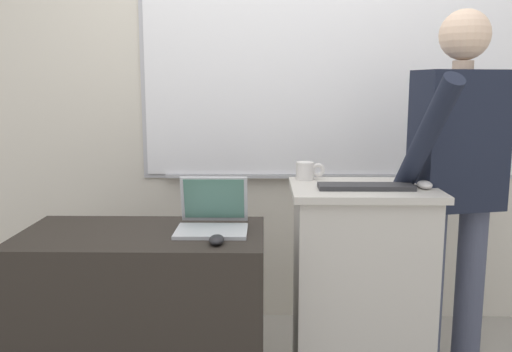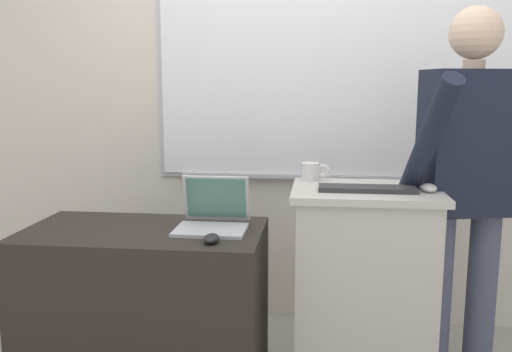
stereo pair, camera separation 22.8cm
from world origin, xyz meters
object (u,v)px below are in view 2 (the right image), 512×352
at_px(laptop, 213,214).
at_px(computer_mouse_by_keyboard, 429,188).
at_px(person_presenter, 467,178).
at_px(lectern_podium, 362,293).
at_px(wireless_keyboard, 367,189).
at_px(computer_mouse_by_laptop, 211,239).
at_px(coffee_mug, 312,172).
at_px(side_desk, 146,313).

bearing_deg(laptop, computer_mouse_by_keyboard, 0.76).
height_order(person_presenter, laptop, person_presenter).
bearing_deg(lectern_podium, wireless_keyboard, -90.60).
height_order(lectern_podium, computer_mouse_by_laptop, lectern_podium).
distance_m(laptop, coffee_mug, 0.50).
xyz_separation_m(side_desk, wireless_keyboard, (0.94, 0.06, 0.57)).
bearing_deg(computer_mouse_by_laptop, side_desk, 153.45).
distance_m(person_presenter, computer_mouse_by_laptop, 1.14).
distance_m(lectern_podium, side_desk, 0.95).
relative_size(laptop, computer_mouse_by_keyboard, 2.98).
height_order(lectern_podium, person_presenter, person_presenter).
relative_size(side_desk, computer_mouse_by_keyboard, 10.23).
bearing_deg(laptop, computer_mouse_by_laptop, -80.94).
height_order(lectern_podium, coffee_mug, coffee_mug).
bearing_deg(coffee_mug, person_presenter, -5.28).
height_order(lectern_podium, computer_mouse_by_keyboard, computer_mouse_by_keyboard).
relative_size(laptop, wireless_keyboard, 0.75).
distance_m(lectern_podium, coffee_mug, 0.59).
height_order(computer_mouse_by_laptop, coffee_mug, coffee_mug).
bearing_deg(side_desk, laptop, 10.86).
bearing_deg(person_presenter, laptop, 175.42).
bearing_deg(computer_mouse_by_keyboard, side_desk, -176.71).
bearing_deg(computer_mouse_by_keyboard, computer_mouse_by_laptop, -164.84).
relative_size(computer_mouse_by_laptop, coffee_mug, 0.75).
height_order(wireless_keyboard, computer_mouse_by_keyboard, computer_mouse_by_keyboard).
relative_size(lectern_podium, laptop, 3.17).
relative_size(lectern_podium, side_desk, 0.92).
height_order(person_presenter, computer_mouse_by_laptop, person_presenter).
distance_m(computer_mouse_by_laptop, computer_mouse_by_keyboard, 0.91).
distance_m(person_presenter, laptop, 1.11).
bearing_deg(lectern_podium, coffee_mug, 144.48).
bearing_deg(wireless_keyboard, side_desk, -176.48).
distance_m(person_presenter, coffee_mug, 0.67).
xyz_separation_m(person_presenter, coffee_mug, (-0.67, 0.06, 0.00)).
distance_m(laptop, computer_mouse_by_laptop, 0.23).
relative_size(wireless_keyboard, computer_mouse_by_laptop, 3.99).
bearing_deg(computer_mouse_by_keyboard, wireless_keyboard, -177.58).
distance_m(side_desk, computer_mouse_by_keyboard, 1.33).
bearing_deg(side_desk, wireless_keyboard, 3.52).
relative_size(person_presenter, coffee_mug, 12.80).
height_order(laptop, coffee_mug, coffee_mug).
relative_size(lectern_podium, wireless_keyboard, 2.36).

